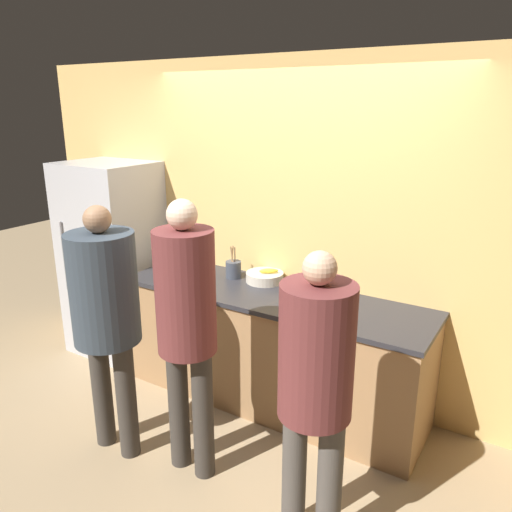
{
  "coord_description": "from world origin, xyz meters",
  "views": [
    {
      "loc": [
        1.72,
        -2.62,
        2.26
      ],
      "look_at": [
        0.0,
        0.16,
        1.25
      ],
      "focal_mm": 35.0,
      "sensor_mm": 36.0,
      "label": 1
    }
  ],
  "objects_px": {
    "fruit_bowl": "(265,277)",
    "person_right": "(315,378)",
    "person_left": "(105,306)",
    "person_center": "(187,317)",
    "bottle_clear": "(314,286)",
    "bottle_green": "(178,271)",
    "refrigerator": "(114,260)",
    "utensil_crock": "(233,269)",
    "cup_black": "(191,257)"
  },
  "relations": [
    {
      "from": "refrigerator",
      "to": "bottle_clear",
      "type": "relative_size",
      "value": 11.21
    },
    {
      "from": "fruit_bowl",
      "to": "utensil_crock",
      "type": "distance_m",
      "value": 0.27
    },
    {
      "from": "refrigerator",
      "to": "person_right",
      "type": "relative_size",
      "value": 1.09
    },
    {
      "from": "person_right",
      "to": "person_center",
      "type": "bearing_deg",
      "value": 173.88
    },
    {
      "from": "fruit_bowl",
      "to": "bottle_green",
      "type": "bearing_deg",
      "value": -144.63
    },
    {
      "from": "bottle_clear",
      "to": "bottle_green",
      "type": "height_order",
      "value": "bottle_green"
    },
    {
      "from": "refrigerator",
      "to": "person_left",
      "type": "bearing_deg",
      "value": -44.26
    },
    {
      "from": "fruit_bowl",
      "to": "bottle_green",
      "type": "height_order",
      "value": "bottle_green"
    },
    {
      "from": "person_left",
      "to": "cup_black",
      "type": "xyz_separation_m",
      "value": [
        -0.39,
        1.32,
        -0.09
      ]
    },
    {
      "from": "fruit_bowl",
      "to": "bottle_clear",
      "type": "relative_size",
      "value": 1.89
    },
    {
      "from": "bottle_green",
      "to": "cup_black",
      "type": "bearing_deg",
      "value": 118.39
    },
    {
      "from": "person_left",
      "to": "person_right",
      "type": "height_order",
      "value": "person_left"
    },
    {
      "from": "person_left",
      "to": "person_right",
      "type": "bearing_deg",
      "value": 0.7
    },
    {
      "from": "refrigerator",
      "to": "person_center",
      "type": "height_order",
      "value": "refrigerator"
    },
    {
      "from": "refrigerator",
      "to": "person_center",
      "type": "relative_size",
      "value": 1.01
    },
    {
      "from": "utensil_crock",
      "to": "bottle_green",
      "type": "distance_m",
      "value": 0.45
    },
    {
      "from": "bottle_clear",
      "to": "bottle_green",
      "type": "relative_size",
      "value": 0.61
    },
    {
      "from": "refrigerator",
      "to": "bottle_clear",
      "type": "bearing_deg",
      "value": 4.14
    },
    {
      "from": "refrigerator",
      "to": "person_center",
      "type": "distance_m",
      "value": 1.9
    },
    {
      "from": "bottle_clear",
      "to": "refrigerator",
      "type": "bearing_deg",
      "value": -175.86
    },
    {
      "from": "person_left",
      "to": "utensil_crock",
      "type": "bearing_deg",
      "value": 82.49
    },
    {
      "from": "fruit_bowl",
      "to": "bottle_clear",
      "type": "height_order",
      "value": "bottle_clear"
    },
    {
      "from": "utensil_crock",
      "to": "bottle_clear",
      "type": "height_order",
      "value": "utensil_crock"
    },
    {
      "from": "person_left",
      "to": "person_center",
      "type": "xyz_separation_m",
      "value": [
        0.56,
        0.11,
        0.01
      ]
    },
    {
      "from": "fruit_bowl",
      "to": "person_right",
      "type": "bearing_deg",
      "value": -50.26
    },
    {
      "from": "person_left",
      "to": "refrigerator",
      "type": "bearing_deg",
      "value": 135.74
    },
    {
      "from": "person_left",
      "to": "bottle_green",
      "type": "relative_size",
      "value": 6.48
    },
    {
      "from": "person_right",
      "to": "utensil_crock",
      "type": "relative_size",
      "value": 6.15
    },
    {
      "from": "person_left",
      "to": "utensil_crock",
      "type": "xyz_separation_m",
      "value": [
        0.16,
        1.19,
        -0.07
      ]
    },
    {
      "from": "refrigerator",
      "to": "person_center",
      "type": "xyz_separation_m",
      "value": [
        1.64,
        -0.94,
        0.17
      ]
    },
    {
      "from": "refrigerator",
      "to": "fruit_bowl",
      "type": "xyz_separation_m",
      "value": [
        1.5,
        0.19,
        0.06
      ]
    },
    {
      "from": "cup_black",
      "to": "person_right",
      "type": "bearing_deg",
      "value": -35.48
    },
    {
      "from": "person_right",
      "to": "cup_black",
      "type": "bearing_deg",
      "value": 144.52
    },
    {
      "from": "person_right",
      "to": "bottle_green",
      "type": "height_order",
      "value": "person_right"
    },
    {
      "from": "person_right",
      "to": "fruit_bowl",
      "type": "xyz_separation_m",
      "value": [
        -1.02,
        1.22,
        -0.04
      ]
    },
    {
      "from": "cup_black",
      "to": "bottle_green",
      "type": "bearing_deg",
      "value": -61.61
    },
    {
      "from": "refrigerator",
      "to": "person_right",
      "type": "height_order",
      "value": "refrigerator"
    },
    {
      "from": "utensil_crock",
      "to": "bottle_green",
      "type": "height_order",
      "value": "utensil_crock"
    },
    {
      "from": "fruit_bowl",
      "to": "bottle_green",
      "type": "distance_m",
      "value": 0.68
    },
    {
      "from": "bottle_clear",
      "to": "utensil_crock",
      "type": "bearing_deg",
      "value": -179.33
    },
    {
      "from": "cup_black",
      "to": "utensil_crock",
      "type": "bearing_deg",
      "value": -13.41
    },
    {
      "from": "refrigerator",
      "to": "person_left",
      "type": "xyz_separation_m",
      "value": [
        1.08,
        -1.06,
        0.16
      ]
    },
    {
      "from": "utensil_crock",
      "to": "person_left",
      "type": "bearing_deg",
      "value": -97.51
    },
    {
      "from": "fruit_bowl",
      "to": "utensil_crock",
      "type": "relative_size",
      "value": 1.13
    },
    {
      "from": "refrigerator",
      "to": "fruit_bowl",
      "type": "bearing_deg",
      "value": 7.02
    },
    {
      "from": "person_left",
      "to": "bottle_green",
      "type": "bearing_deg",
      "value": 98.89
    },
    {
      "from": "person_center",
      "to": "refrigerator",
      "type": "bearing_deg",
      "value": 150.12
    },
    {
      "from": "refrigerator",
      "to": "person_left",
      "type": "height_order",
      "value": "refrigerator"
    },
    {
      "from": "bottle_green",
      "to": "cup_black",
      "type": "xyz_separation_m",
      "value": [
        -0.25,
        0.47,
        -0.05
      ]
    },
    {
      "from": "person_right",
      "to": "bottle_green",
      "type": "bearing_deg",
      "value": 152.14
    }
  ]
}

